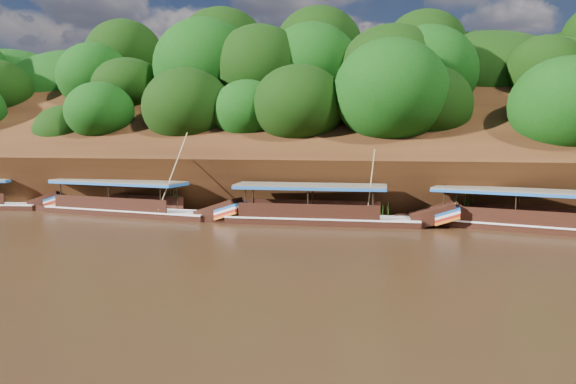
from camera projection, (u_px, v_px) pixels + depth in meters
name	position (u px, v px, depth m)	size (l,w,h in m)	color
ground	(340.00, 248.00, 26.34)	(160.00, 160.00, 0.00)	black
riverbank	(369.00, 174.00, 48.30)	(120.00, 30.06, 19.40)	black
boat_0	(545.00, 222.00, 30.77)	(13.94, 5.73, 5.39)	black
boat_1	(334.00, 215.00, 33.37)	(13.66, 2.64, 4.92)	black
boat_2	(137.00, 208.00, 36.82)	(14.57, 4.37, 5.87)	black
reeds	(289.00, 203.00, 36.31)	(48.63, 2.05, 2.13)	#326D1B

